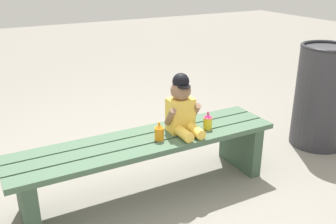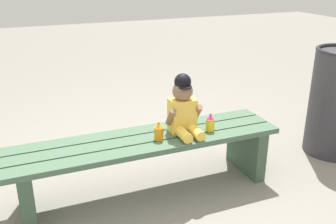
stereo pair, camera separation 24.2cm
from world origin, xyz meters
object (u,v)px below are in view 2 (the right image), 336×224
(park_bench, at_px, (147,154))
(sippy_cup_right, at_px, (210,123))
(sippy_cup_left, at_px, (159,131))
(child_figure, at_px, (183,108))

(park_bench, distance_m, sippy_cup_right, 0.47)
(park_bench, xyz_separation_m, sippy_cup_left, (0.06, -0.05, 0.18))
(child_figure, relative_size, sippy_cup_right, 3.26)
(park_bench, bearing_deg, sippy_cup_left, -41.50)
(park_bench, xyz_separation_m, child_figure, (0.26, -0.01, 0.30))
(park_bench, relative_size, child_figure, 4.44)
(park_bench, relative_size, sippy_cup_right, 14.50)
(sippy_cup_left, height_order, sippy_cup_right, same)
(park_bench, bearing_deg, sippy_cup_right, -7.10)
(park_bench, relative_size, sippy_cup_left, 14.50)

